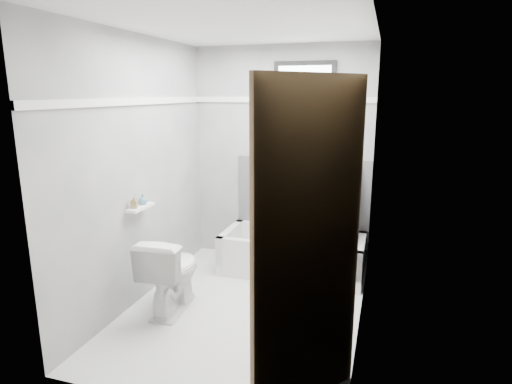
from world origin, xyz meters
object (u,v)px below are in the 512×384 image
at_px(bathtub, 292,253).
at_px(toilet, 171,272).
at_px(door, 347,275).
at_px(soap_bottle_a, 134,202).
at_px(office_chair, 328,217).
at_px(soap_bottle_b, 143,199).

xyz_separation_m(bathtub, toilet, (-0.85, -1.11, 0.14)).
height_order(door, soap_bottle_a, door).
relative_size(toilet, soap_bottle_a, 5.95).
distance_m(bathtub, door, 2.46).
relative_size(office_chair, soap_bottle_b, 10.09).
bearing_deg(soap_bottle_a, soap_bottle_b, 90.00).
bearing_deg(office_chair, toilet, -134.05).
distance_m(toilet, soap_bottle_a, 0.70).
xyz_separation_m(bathtub, soap_bottle_a, (-1.17, -1.13, 0.76)).
relative_size(office_chair, toilet, 1.47).
bearing_deg(door, soap_bottle_b, 147.55).
xyz_separation_m(bathtub, office_chair, (0.36, 0.05, 0.43)).
distance_m(door, soap_bottle_a, 2.20).
height_order(bathtub, office_chair, office_chair).
bearing_deg(soap_bottle_b, toilet, -21.10).
distance_m(bathtub, soap_bottle_a, 1.79).
distance_m(office_chair, toilet, 1.71).
relative_size(office_chair, door, 0.52).
relative_size(door, soap_bottle_b, 19.47).
distance_m(office_chair, soap_bottle_a, 1.96).
height_order(bathtub, soap_bottle_b, soap_bottle_b).
bearing_deg(door, toilet, 145.56).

